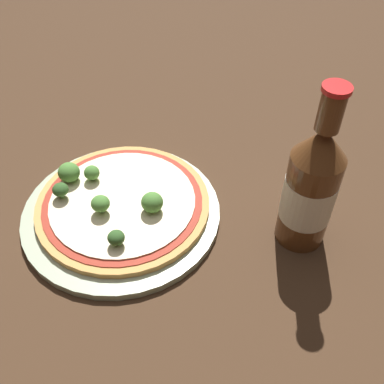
% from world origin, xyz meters
% --- Properties ---
extents(ground_plane, '(3.00, 3.00, 0.00)m').
position_xyz_m(ground_plane, '(0.00, 0.00, 0.00)').
color(ground_plane, '#3D2819').
extents(plate, '(0.30, 0.30, 0.01)m').
position_xyz_m(plate, '(0.01, 0.01, 0.01)').
color(plate, '#A3B293').
rests_on(plate, ground_plane).
extents(pizza, '(0.26, 0.26, 0.01)m').
position_xyz_m(pizza, '(0.02, 0.02, 0.02)').
color(pizza, tan).
rests_on(pizza, plate).
extents(broccoli_floret_0, '(0.03, 0.03, 0.03)m').
position_xyz_m(broccoli_floret_0, '(0.06, -0.01, 0.04)').
color(broccoli_floret_0, '#6B8E51').
rests_on(broccoli_floret_0, pizza).
extents(broccoli_floret_1, '(0.02, 0.02, 0.02)m').
position_xyz_m(broccoli_floret_1, '(0.01, -0.07, 0.04)').
color(broccoli_floret_1, '#6B8E51').
rests_on(broccoli_floret_1, pizza).
extents(broccoli_floret_2, '(0.03, 0.03, 0.03)m').
position_xyz_m(broccoli_floret_2, '(-0.06, 0.07, 0.04)').
color(broccoli_floret_2, '#6B8E51').
rests_on(broccoli_floret_2, pizza).
extents(broccoli_floret_3, '(0.02, 0.02, 0.03)m').
position_xyz_m(broccoli_floret_3, '(-0.03, 0.06, 0.04)').
color(broccoli_floret_3, '#6B8E51').
rests_on(broccoli_floret_3, pizza).
extents(broccoli_floret_4, '(0.02, 0.02, 0.02)m').
position_xyz_m(broccoli_floret_4, '(-0.07, 0.03, 0.04)').
color(broccoli_floret_4, '#6B8E51').
rests_on(broccoli_floret_4, pizza).
extents(broccoli_floret_5, '(0.03, 0.03, 0.03)m').
position_xyz_m(broccoli_floret_5, '(-0.01, -0.01, 0.04)').
color(broccoli_floret_5, '#6B8E51').
rests_on(broccoli_floret_5, pizza).
extents(beer_bottle, '(0.07, 0.07, 0.25)m').
position_xyz_m(beer_bottle, '(0.27, -0.05, 0.10)').
color(beer_bottle, '#563319').
rests_on(beer_bottle, ground_plane).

